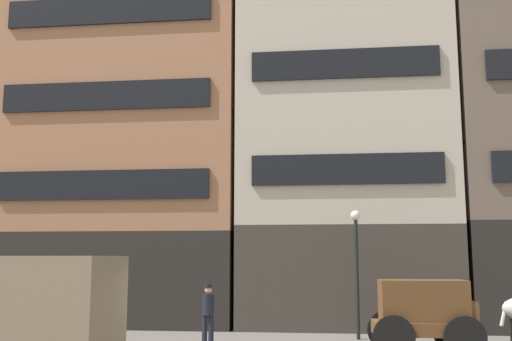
# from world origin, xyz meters

# --- Properties ---
(building_center_left) EXTENTS (10.20, 7.35, 17.75)m
(building_center_left) POSITION_xyz_m (-5.57, 10.35, 8.91)
(building_center_left) COLOR black
(building_center_left) RESTS_ON ground_plane
(building_center_right) EXTENTS (8.60, 7.35, 15.96)m
(building_center_right) POSITION_xyz_m (3.48, 10.35, 8.02)
(building_center_right) COLOR #38332D
(building_center_right) RESTS_ON ground_plane
(cargo_wagon) EXTENTS (2.94, 1.58, 1.98)m
(cargo_wagon) POSITION_xyz_m (5.34, 2.67, 1.15)
(cargo_wagon) COLOR brown
(cargo_wagon) RESTS_ON ground_plane
(delivery_truck_near) EXTENTS (4.43, 2.31, 2.62)m
(delivery_truck_near) POSITION_xyz_m (-3.76, -1.95, 1.42)
(delivery_truck_near) COLOR maroon
(delivery_truck_near) RESTS_ON ground_plane
(pedestrian_officer) EXTENTS (0.51, 0.51, 1.79)m
(pedestrian_officer) POSITION_xyz_m (-0.90, 3.96, 0.98)
(pedestrian_officer) COLOR black
(pedestrian_officer) RESTS_ON ground_plane
(streetlamp_curbside) EXTENTS (0.32, 0.32, 4.12)m
(streetlamp_curbside) POSITION_xyz_m (3.68, 5.52, 2.67)
(streetlamp_curbside) COLOR black
(streetlamp_curbside) RESTS_ON ground_plane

